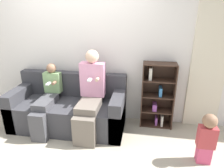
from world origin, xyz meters
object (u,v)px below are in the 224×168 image
at_px(couch, 69,110).
at_px(bookshelf, 157,96).
at_px(child_seated, 47,100).
at_px(toddler_standing, 207,137).
at_px(adult_seated, 90,93).

height_order(couch, bookshelf, bookshelf).
relative_size(child_seated, bookshelf, 0.96).
bearing_deg(toddler_standing, couch, 164.87).
xyz_separation_m(adult_seated, toddler_standing, (1.69, -0.48, -0.31)).
height_order(adult_seated, bookshelf, adult_seated).
distance_m(couch, adult_seated, 0.58).
relative_size(couch, toddler_standing, 2.66).
xyz_separation_m(couch, toddler_standing, (2.11, -0.57, 0.08)).
bearing_deg(child_seated, bookshelf, 14.43).
xyz_separation_m(adult_seated, child_seated, (-0.73, -0.07, -0.15)).
relative_size(toddler_standing, bookshelf, 0.64).
bearing_deg(couch, bookshelf, 11.56).
distance_m(couch, toddler_standing, 2.19).
height_order(toddler_standing, bookshelf, bookshelf).
bearing_deg(bookshelf, child_seated, -165.57).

